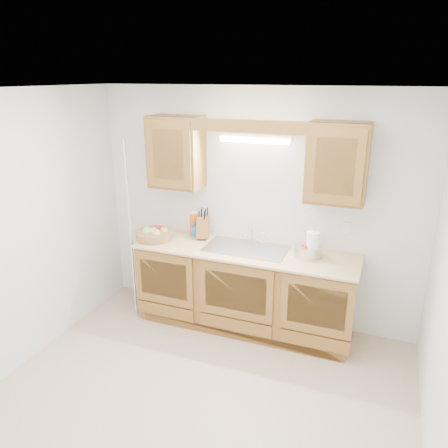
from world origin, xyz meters
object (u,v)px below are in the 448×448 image
at_px(fruit_basket, 154,233).
at_px(paper_towel, 313,245).
at_px(knife_block, 203,227).
at_px(apple_bowl, 308,250).

distance_m(fruit_basket, paper_towel, 1.71).
distance_m(knife_block, paper_towel, 1.22).
distance_m(knife_block, apple_bowl, 1.17).
bearing_deg(fruit_basket, paper_towel, 3.08).
bearing_deg(paper_towel, knife_block, 174.85).
xyz_separation_m(fruit_basket, knife_block, (0.49, 0.20, 0.07)).
relative_size(fruit_basket, apple_bowl, 1.48).
height_order(fruit_basket, apple_bowl, apple_bowl).
height_order(knife_block, apple_bowl, knife_block).
bearing_deg(fruit_basket, apple_bowl, 3.72).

